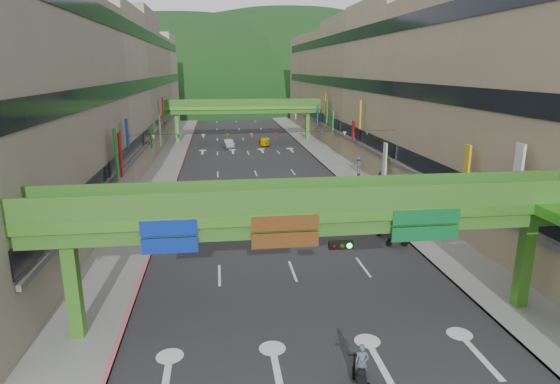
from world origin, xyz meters
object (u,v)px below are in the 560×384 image
object	(u,v)px
overpass_near	(337,226)
scooter_rider_near	(362,368)
car_yellow	(264,141)
pedestrian_red	(359,183)
car_silver	(228,144)
scooter_rider_mid	(278,203)

from	to	relation	value
overpass_near	scooter_rider_near	bearing A→B (deg)	-89.61
overpass_near	car_yellow	bearing A→B (deg)	87.77
car_yellow	pedestrian_red	world-z (taller)	pedestrian_red
overpass_near	pedestrian_red	distance (m)	27.12
car_silver	car_yellow	bearing A→B (deg)	8.89
overpass_near	car_yellow	distance (m)	55.64
scooter_rider_near	car_yellow	xyz separation A→B (m)	(2.12, 59.79, -0.15)
scooter_rider_near	car_silver	distance (m)	58.12
car_silver	scooter_rider_near	bearing A→B (deg)	-94.53
scooter_rider_mid	car_silver	distance (m)	35.72
car_silver	car_yellow	distance (m)	6.11
scooter_rider_near	car_yellow	world-z (taller)	scooter_rider_near
scooter_rider_near	car_yellow	bearing A→B (deg)	87.97
overpass_near	pedestrian_red	size ratio (longest dim) A/B	16.88
car_silver	pedestrian_red	world-z (taller)	pedestrian_red
overpass_near	pedestrian_red	world-z (taller)	overpass_near
overpass_near	car_yellow	size ratio (longest dim) A/B	7.04
car_yellow	pedestrian_red	size ratio (longest dim) A/B	2.40
pedestrian_red	car_silver	bearing A→B (deg)	81.70
scooter_rider_mid	car_silver	size ratio (longest dim) A/B	0.53
car_silver	scooter_rider_mid	bearing A→B (deg)	-92.93
scooter_rider_mid	car_silver	xyz separation A→B (m)	(-3.28, 35.57, -0.44)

